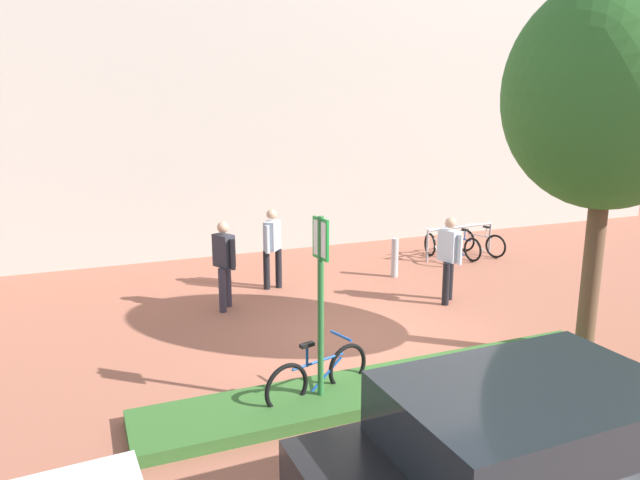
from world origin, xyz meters
name	(u,v)px	position (x,y,z in m)	size (l,w,h in m)	color
ground_plane	(376,340)	(0.00, 0.00, 0.00)	(60.00, 60.00, 0.00)	#9E5B47
building_facade	(250,59)	(0.00, 7.24, 5.00)	(28.00, 1.20, 10.00)	#B2ADA3
planter_strip	(394,385)	(-0.62, -1.68, 0.08)	(7.00, 1.10, 0.16)	#336028
tree_sidewalk	(610,95)	(2.66, -1.83, 3.98)	(2.99, 2.99, 5.64)	brown
parking_sign_post	(321,285)	(-1.70, -1.68, 1.64)	(0.08, 0.36, 2.52)	#2D7238
bike_at_sign	(318,375)	(-1.67, -1.53, 0.35)	(1.63, 0.57, 0.86)	black
bike_rack_cluster	(460,244)	(4.57, 4.12, 0.35)	(2.10, 1.62, 0.83)	#99999E
bollard_steel	(395,258)	(2.14, 3.19, 0.45)	(0.16, 0.16, 0.90)	#ADADB2
person_casual_tan	(449,254)	(2.23, 1.22, 0.98)	(0.40, 0.59, 1.72)	black
person_shirt_blue	(272,244)	(-0.71, 3.42, 0.98)	(0.44, 0.49, 1.72)	black
person_suited_navy	(224,260)	(-1.96, 2.50, 0.98)	(0.39, 0.56, 1.72)	#383342
car_black_suv	(538,463)	(-0.85, -4.64, 0.76)	(4.33, 2.08, 1.54)	black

